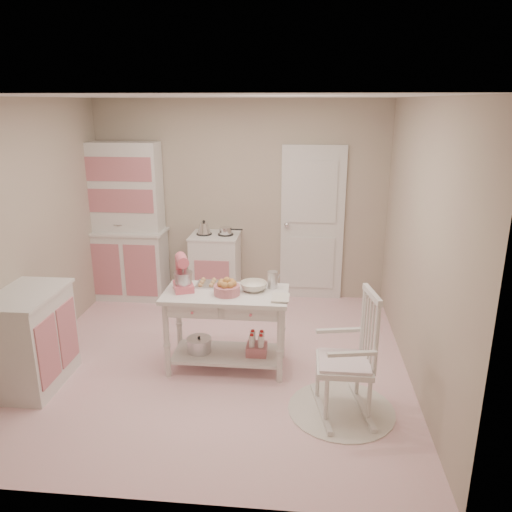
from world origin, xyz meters
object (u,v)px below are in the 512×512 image
at_px(base_cabinet, 32,339).
at_px(bread_basket, 227,290).
at_px(work_table, 227,330).
at_px(stand_mixer, 183,274).
at_px(hutch, 125,222).
at_px(stove, 216,268).
at_px(rocking_chair, 345,353).

distance_m(base_cabinet, bread_basket, 1.85).
distance_m(work_table, stand_mixer, 0.71).
relative_size(hutch, bread_basket, 8.32).
bearing_deg(bread_basket, hutch, 132.06).
bearing_deg(hutch, stand_mixer, -55.59).
bearing_deg(work_table, base_cabinet, -164.23).
bearing_deg(stand_mixer, work_table, -24.06).
bearing_deg(stove, stand_mixer, -90.45).
height_order(hutch, stand_mixer, hutch).
distance_m(stove, rocking_chair, 2.80).
bearing_deg(hutch, bread_basket, -47.94).
bearing_deg(stand_mixer, rocking_chair, -45.16).
distance_m(hutch, stove, 1.33).
xyz_separation_m(hutch, base_cabinet, (-0.13, -2.24, -0.58)).
bearing_deg(bread_basket, work_table, 111.80).
relative_size(stove, bread_basket, 3.68).
distance_m(work_table, bread_basket, 0.45).
bearing_deg(stove, bread_basket, -76.31).
distance_m(rocking_chair, work_table, 1.29).
distance_m(base_cabinet, rocking_chair, 2.84).
relative_size(rocking_chair, bread_basket, 4.40).
relative_size(rocking_chair, stand_mixer, 3.24).
distance_m(hutch, work_table, 2.46).
height_order(work_table, stand_mixer, stand_mixer).
distance_m(stove, bread_basket, 1.84).
xyz_separation_m(stand_mixer, bread_basket, (0.44, -0.07, -0.12)).
distance_m(stove, base_cabinet, 2.57).
bearing_deg(rocking_chair, hutch, 127.55).
xyz_separation_m(stove, stand_mixer, (-0.01, -1.68, 0.51)).
distance_m(base_cabinet, stand_mixer, 1.50).
bearing_deg(bread_basket, rocking_chair, -29.11).
height_order(base_cabinet, work_table, base_cabinet).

